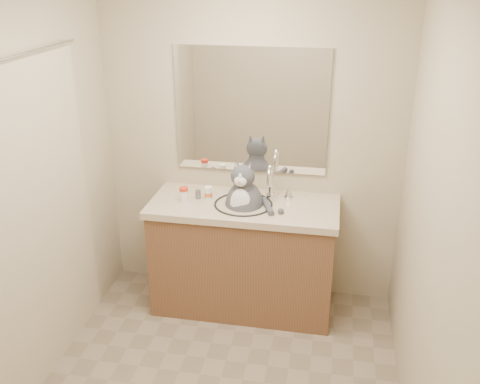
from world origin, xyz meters
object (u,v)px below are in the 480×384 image
Objects in this scene: cat at (244,202)px; pill_bottle_orange at (208,193)px; pill_bottle_redcap at (184,194)px; grey_canister at (198,194)px.

cat is 0.27m from pill_bottle_orange.
grey_canister is at bearing 38.15° from pill_bottle_redcap.
cat is 5.69× the size of pill_bottle_orange.
pill_bottle_orange is (0.16, 0.07, -0.01)m from pill_bottle_redcap.
pill_bottle_redcap is 0.18m from pill_bottle_orange.
pill_bottle_orange is 0.08m from grey_canister.
pill_bottle_orange is at bearing 175.25° from cat.
pill_bottle_redcap is at bearing -172.26° from cat.
grey_canister is (0.09, 0.07, -0.02)m from pill_bottle_redcap.
pill_bottle_orange reaches higher than grey_canister.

